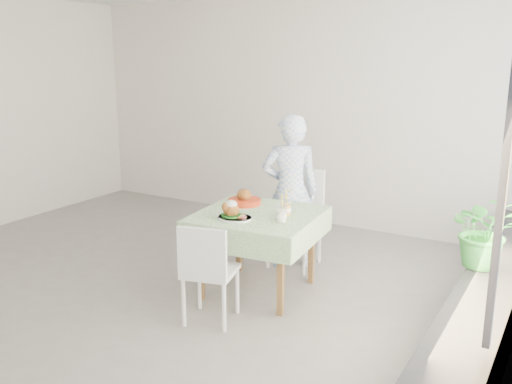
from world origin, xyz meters
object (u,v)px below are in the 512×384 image
Objects in this scene: main_dish at (233,213)px; juice_cup_orange at (286,209)px; chair_far at (295,237)px; diner at (290,191)px; potted_plant at (485,230)px; chair_near at (210,291)px; cafe_table at (258,243)px.

main_dish is 0.47m from juice_cup_orange.
diner reaches higher than chair_far.
potted_plant is at bearing 139.11° from diner.
main_dish is at bearing -139.10° from juice_cup_orange.
diner reaches higher than potted_plant.
diner is 4.98× the size of main_dish.
chair_near is at bearing -81.21° from main_dish.
diner is at bearing 90.71° from chair_near.
diner is at bearing -141.91° from chair_far.
chair_far is 3.49× the size of juice_cup_orange.
cafe_table is 0.43m from juice_cup_orange.
cafe_table is at bearing 65.44° from diner.
potted_plant reaches higher than chair_near.
chair_far is 1.98m from potted_plant.
cafe_table is 3.61× the size of main_dish.
juice_cup_orange is at bearing 12.23° from cafe_table.
chair_far is at bearing 90.66° from cafe_table.
chair_far is 0.91m from juice_cup_orange.
juice_cup_orange reaches higher than chair_near.
juice_cup_orange is at bearing 69.82° from chair_near.
diner is (-0.05, 0.73, 0.32)m from cafe_table.
chair_far is 3.12× the size of main_dish.
juice_cup_orange is at bearing 85.42° from diner.
cafe_table is 0.73× the size of diner.
chair_far reaches higher than chair_near.
chair_far is (-0.01, 0.76, -0.16)m from cafe_table.
juice_cup_orange is (0.30, -0.68, 0.03)m from diner.
diner is 1.95m from potted_plant.
chair_near is at bearing -92.59° from cafe_table.
chair_far is 0.48m from diner.
main_dish is (-0.07, 0.46, 0.54)m from chair_near.
chair_near is 2.67× the size of main_dish.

